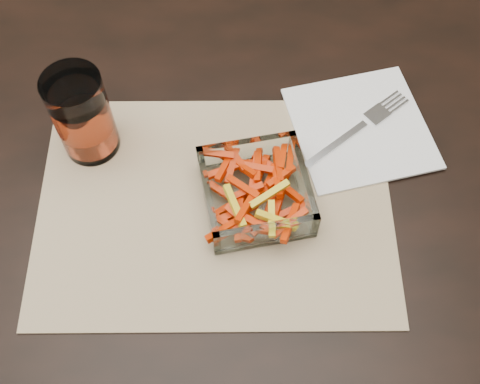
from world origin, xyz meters
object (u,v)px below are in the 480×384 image
object	(u,v)px
glass_bowl	(256,193)
dining_table	(174,214)
tumbler	(83,117)
fork	(360,127)

from	to	relation	value
glass_bowl	dining_table	bearing A→B (deg)	164.47
tumbler	dining_table	bearing A→B (deg)	-31.98
dining_table	tumbler	xyz separation A→B (m)	(-0.10, 0.06, 0.15)
dining_table	tumbler	distance (m)	0.19
glass_bowl	tumbler	bearing A→B (deg)	156.16
dining_table	fork	world-z (taller)	fork
glass_bowl	fork	xyz separation A→B (m)	(0.15, 0.11, -0.02)
dining_table	fork	bearing A→B (deg)	16.12
fork	dining_table	bearing A→B (deg)	-111.10
glass_bowl	fork	size ratio (longest dim) A/B	0.94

